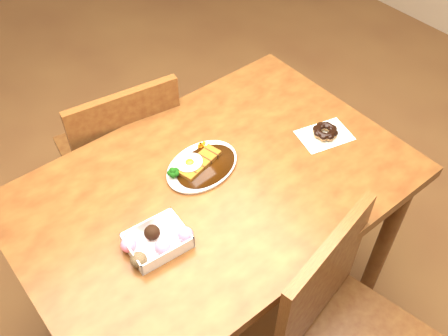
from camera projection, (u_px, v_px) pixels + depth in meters
ground at (217, 303)px, 2.07m from camera, size 6.00×6.00×0.00m
table at (215, 204)px, 1.59m from camera, size 1.20×0.80×0.75m
chair_far at (123, 155)px, 1.98m from camera, size 0.48×0.48×0.87m
katsu_curry_plate at (200, 165)px, 1.55m from camera, size 0.27×0.22×0.05m
donut_box at (156, 241)px, 1.35m from camera, size 0.19×0.14×0.05m
pon_de_ring at (325, 132)px, 1.65m from camera, size 0.20×0.16×0.03m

